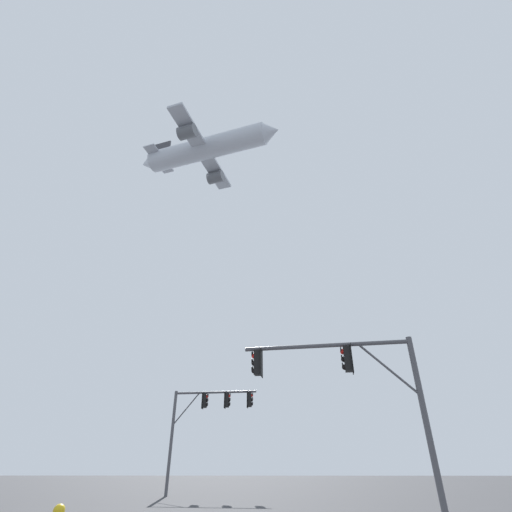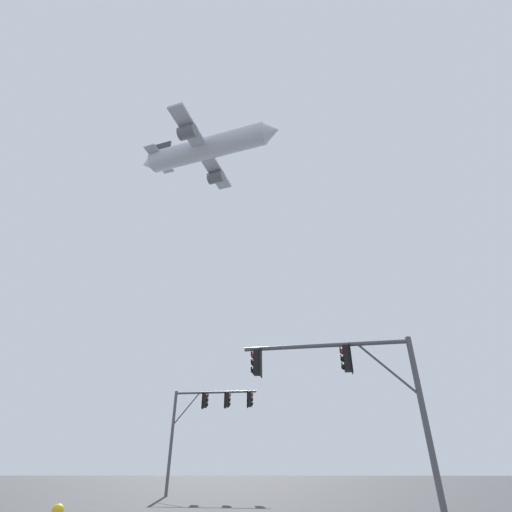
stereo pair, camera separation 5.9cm
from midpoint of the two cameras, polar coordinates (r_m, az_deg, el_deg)
The scene contains 3 objects.
signal_pole_near at distance 14.12m, azimuth 14.44°, elevation -17.87°, with size 6.06×1.19×5.68m.
signal_pole_far at distance 27.17m, azimuth -7.80°, elevation -22.78°, with size 5.71×0.95×6.19m.
airplane at distance 59.40m, azimuth -7.71°, elevation 16.08°, with size 22.68×17.51×6.26m.
Camera 1 is at (1.01, -6.40, 1.61)m, focal length 25.91 mm.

